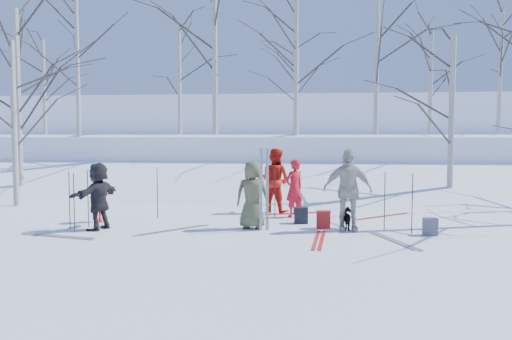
# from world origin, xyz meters

# --- Properties ---
(ground) EXTENTS (120.00, 120.00, 0.00)m
(ground) POSITION_xyz_m (0.00, 0.00, 0.00)
(ground) COLOR white
(ground) RESTS_ON ground
(snow_ramp) EXTENTS (70.00, 9.49, 4.12)m
(snow_ramp) POSITION_xyz_m (0.00, 7.00, 0.15)
(snow_ramp) COLOR white
(snow_ramp) RESTS_ON ground
(snow_plateau) EXTENTS (70.00, 18.00, 2.20)m
(snow_plateau) POSITION_xyz_m (0.00, 17.00, 1.00)
(snow_plateau) COLOR white
(snow_plateau) RESTS_ON ground
(far_hill) EXTENTS (90.00, 30.00, 6.00)m
(far_hill) POSITION_xyz_m (0.00, 38.00, 2.00)
(far_hill) COLOR white
(far_hill) RESTS_ON ground
(skier_olive_center) EXTENTS (0.80, 0.55, 1.59)m
(skier_olive_center) POSITION_xyz_m (0.02, 0.43, 0.80)
(skier_olive_center) COLOR #494E2F
(skier_olive_center) RESTS_ON ground
(skier_red_north) EXTENTS (0.67, 0.65, 1.54)m
(skier_red_north) POSITION_xyz_m (0.95, 2.18, 0.77)
(skier_red_north) COLOR red
(skier_red_north) RESTS_ON ground
(skier_redor_behind) EXTENTS (1.10, 1.03, 1.81)m
(skier_redor_behind) POSITION_xyz_m (0.39, 3.00, 0.90)
(skier_redor_behind) COLOR red
(skier_redor_behind) RESTS_ON ground
(skier_red_seated) EXTENTS (0.56, 0.70, 0.95)m
(skier_red_seated) POSITION_xyz_m (-3.88, 0.87, 0.48)
(skier_red_seated) COLOR red
(skier_red_seated) RESTS_ON ground
(skier_cream_east) EXTENTS (1.11, 0.48, 1.88)m
(skier_cream_east) POSITION_xyz_m (2.21, 0.41, 0.94)
(skier_cream_east) COLOR beige
(skier_cream_east) RESTS_ON ground
(skier_grey_west) EXTENTS (0.88, 1.52, 1.56)m
(skier_grey_west) POSITION_xyz_m (-3.49, -0.06, 0.78)
(skier_grey_west) COLOR black
(skier_grey_west) RESTS_ON ground
(dog) EXTENTS (0.37, 0.64, 0.51)m
(dog) POSITION_xyz_m (2.25, 0.53, 0.25)
(dog) COLOR black
(dog) RESTS_ON ground
(upright_ski_left) EXTENTS (0.10, 0.17, 1.90)m
(upright_ski_left) POSITION_xyz_m (0.25, 0.14, 0.95)
(upright_ski_left) COLOR silver
(upright_ski_left) RESTS_ON ground
(upright_ski_right) EXTENTS (0.09, 0.23, 1.89)m
(upright_ski_right) POSITION_xyz_m (0.39, 0.23, 0.95)
(upright_ski_right) COLOR silver
(upright_ski_right) RESTS_ON ground
(ski_pair_a) EXTENTS (1.43, 2.03, 0.02)m
(ski_pair_a) POSITION_xyz_m (3.08, -0.61, 0.01)
(ski_pair_a) COLOR silver
(ski_pair_a) RESTS_ON ground
(ski_pair_b) EXTENTS (0.50, 1.93, 0.02)m
(ski_pair_b) POSITION_xyz_m (1.55, -0.75, 0.01)
(ski_pair_b) COLOR red
(ski_pair_b) RESTS_ON ground
(ski_pair_c) EXTENTS (2.09, 2.10, 0.02)m
(ski_pair_c) POSITION_xyz_m (-1.76, -0.01, 0.01)
(ski_pair_c) COLOR silver
(ski_pair_c) RESTS_ON ground
(ski_pair_d) EXTENTS (1.07, 1.99, 0.02)m
(ski_pair_d) POSITION_xyz_m (-4.06, -0.92, 0.01)
(ski_pair_d) COLOR silver
(ski_pair_d) RESTS_ON ground
(ski_pair_e) EXTENTS (1.41, 2.03, 0.02)m
(ski_pair_e) POSITION_xyz_m (1.08, 2.80, 0.01)
(ski_pair_e) COLOR red
(ski_pair_e) RESTS_ON ground
(ski_pair_f) EXTENTS (2.07, 2.10, 0.02)m
(ski_pair_f) POSITION_xyz_m (3.35, 2.51, 0.01)
(ski_pair_f) COLOR red
(ski_pair_f) RESTS_ON ground
(ski_pole_a) EXTENTS (0.02, 0.02, 1.34)m
(ski_pole_a) POSITION_xyz_m (0.94, 2.57, 0.67)
(ski_pole_a) COLOR black
(ski_pole_a) RESTS_ON ground
(ski_pole_b) EXTENTS (0.02, 0.02, 1.34)m
(ski_pole_b) POSITION_xyz_m (3.60, 0.15, 0.67)
(ski_pole_b) COLOR black
(ski_pole_b) RESTS_ON ground
(ski_pole_c) EXTENTS (0.02, 0.02, 1.34)m
(ski_pole_c) POSITION_xyz_m (3.07, 0.60, 0.67)
(ski_pole_c) COLOR black
(ski_pole_c) RESTS_ON ground
(ski_pole_d) EXTENTS (0.02, 0.02, 1.34)m
(ski_pole_d) POSITION_xyz_m (-3.90, -0.44, 0.67)
(ski_pole_d) COLOR black
(ski_pole_d) RESTS_ON ground
(ski_pole_e) EXTENTS (0.02, 0.02, 1.34)m
(ski_pole_e) POSITION_xyz_m (0.44, 2.13, 0.67)
(ski_pole_e) COLOR black
(ski_pole_e) RESTS_ON ground
(ski_pole_f) EXTENTS (0.02, 0.02, 1.34)m
(ski_pole_f) POSITION_xyz_m (-2.62, 1.65, 0.67)
(ski_pole_f) COLOR black
(ski_pole_f) RESTS_ON ground
(ski_pole_g) EXTENTS (0.02, 0.02, 1.34)m
(ski_pole_g) POSITION_xyz_m (-4.21, -0.02, 0.67)
(ski_pole_g) COLOR black
(ski_pole_g) RESTS_ON ground
(ski_pole_h) EXTENTS (0.02, 0.02, 1.34)m
(ski_pole_h) POSITION_xyz_m (-3.87, 0.22, 0.67)
(ski_pole_h) COLOR black
(ski_pole_h) RESTS_ON ground
(backpack_red) EXTENTS (0.32, 0.22, 0.42)m
(backpack_red) POSITION_xyz_m (1.67, 0.61, 0.21)
(backpack_red) COLOR #A01E18
(backpack_red) RESTS_ON ground
(backpack_grey) EXTENTS (0.30, 0.20, 0.38)m
(backpack_grey) POSITION_xyz_m (3.97, 0.06, 0.19)
(backpack_grey) COLOR #4F5256
(backpack_grey) RESTS_ON ground
(backpack_dark) EXTENTS (0.34, 0.24, 0.40)m
(backpack_dark) POSITION_xyz_m (1.15, 1.26, 0.20)
(backpack_dark) COLOR black
(backpack_dark) RESTS_ON ground
(birch_plateau_b) EXTENTS (4.04, 4.04, 4.91)m
(birch_plateau_b) POSITION_xyz_m (-12.31, 13.73, 4.66)
(birch_plateau_b) COLOR silver
(birch_plateau_b) RESTS_ON snow_plateau
(birch_plateau_c) EXTENTS (5.00, 5.00, 6.28)m
(birch_plateau_c) POSITION_xyz_m (-9.20, 11.05, 5.34)
(birch_plateau_c) COLOR silver
(birch_plateau_c) RESTS_ON snow_plateau
(birch_plateau_d) EXTENTS (5.00, 5.00, 6.28)m
(birch_plateau_d) POSITION_xyz_m (0.76, 11.29, 5.34)
(birch_plateau_d) COLOR silver
(birch_plateau_d) RESTS_ON snow_plateau
(birch_plateau_e) EXTENTS (5.72, 5.72, 7.32)m
(birch_plateau_e) POSITION_xyz_m (-2.49, 9.21, 5.86)
(birch_plateau_e) COLOR silver
(birch_plateau_e) RESTS_ON snow_plateau
(birch_plateau_f) EXTENTS (4.05, 4.05, 4.93)m
(birch_plateau_f) POSITION_xyz_m (7.08, 13.49, 4.67)
(birch_plateau_f) COLOR silver
(birch_plateau_f) RESTS_ON snow_plateau
(birch_plateau_h) EXTENTS (4.22, 4.22, 5.18)m
(birch_plateau_h) POSITION_xyz_m (-4.86, 12.65, 4.79)
(birch_plateau_h) COLOR silver
(birch_plateau_h) RESTS_ON snow_plateau
(birch_plateau_i) EXTENTS (5.09, 5.09, 6.41)m
(birch_plateau_i) POSITION_xyz_m (11.03, 15.73, 5.40)
(birch_plateau_i) COLOR silver
(birch_plateau_i) RESTS_ON snow_plateau
(birch_plateau_j) EXTENTS (4.78, 4.78, 5.98)m
(birch_plateau_j) POSITION_xyz_m (4.15, 10.43, 5.19)
(birch_plateau_j) COLOR silver
(birch_plateau_j) RESTS_ON snow_plateau
(birch_plateau_k) EXTENTS (3.97, 3.97, 4.81)m
(birch_plateau_k) POSITION_xyz_m (0.74, 15.60, 4.61)
(birch_plateau_k) COLOR silver
(birch_plateau_k) RESTS_ON snow_plateau
(birch_edge_a) EXTENTS (4.13, 4.13, 5.04)m
(birch_edge_a) POSITION_xyz_m (-7.67, 3.46, 2.52)
(birch_edge_a) COLOR silver
(birch_edge_a) RESTS_ON ground
(birch_edge_d) EXTENTS (5.18, 5.18, 6.54)m
(birch_edge_d) POSITION_xyz_m (-8.75, 5.49, 3.27)
(birch_edge_d) COLOR silver
(birch_edge_d) RESTS_ON ground
(birch_edge_e) EXTENTS (4.37, 4.37, 5.38)m
(birch_edge_e) POSITION_xyz_m (5.92, 5.71, 2.69)
(birch_edge_e) COLOR silver
(birch_edge_e) RESTS_ON ground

